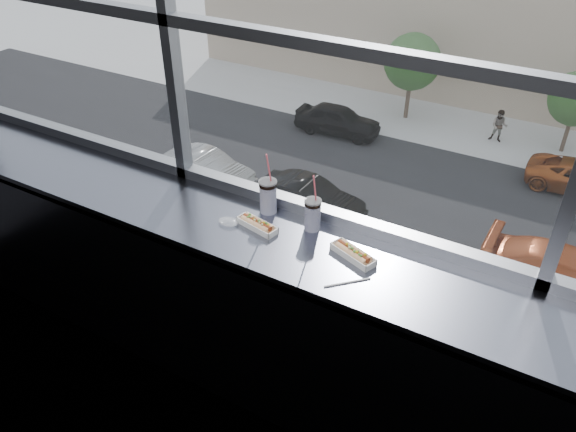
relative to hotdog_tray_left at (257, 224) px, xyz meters
The scene contains 17 objects.
wall_back_lower 0.71m from the hotdog_tray_left, 37.02° to the left, with size 6.00×6.00×0.00m, color black.
counter 0.34m from the hotdog_tray_left, ahead, with size 6.00×0.55×0.06m, color slate.
counter_fascia 0.72m from the hotdog_tray_left, 39.34° to the right, with size 6.00×0.04×1.04m, color slate.
hotdog_tray_left is the anchor object (origin of this frame).
hotdog_tray_right 0.52m from the hotdog_tray_left, ahead, with size 0.25×0.16×0.06m.
soda_cup_left 0.18m from the hotdog_tray_left, 101.13° to the left, with size 0.10×0.10×0.36m.
soda_cup_right 0.29m from the hotdog_tray_left, 28.79° to the left, with size 0.09×0.09×0.32m.
loose_straw 0.60m from the hotdog_tray_left, 15.51° to the right, with size 0.01×0.01×0.22m, color white.
wrapper 0.16m from the hotdog_tray_left, 164.42° to the right, with size 0.11×0.08×0.03m, color silver.
street_asphalt 23.59m from the hotdog_tray_left, 89.05° to the left, with size 80.00×10.00×0.06m, color black.
far_sidewalk 30.74m from the hotdog_tray_left, 89.32° to the left, with size 80.00×6.00×0.04m, color #B9B9B9.
car_near_a 23.86m from the hotdog_tray_left, 129.81° to the left, with size 6.22×2.59×2.07m, color #979797.
car_near_b 21.23m from the hotdog_tray_left, 116.50° to the left, with size 6.42×2.68×2.14m, color black.
car_near_c 19.71m from the hotdog_tray_left, 81.95° to the left, with size 6.91×2.88×2.30m, color #A84721.
car_far_a 28.65m from the hotdog_tray_left, 113.59° to the left, with size 6.50×2.71×2.17m, color black.
pedestrian_b 29.95m from the hotdog_tray_left, 95.46° to the left, with size 0.95×0.71×2.14m, color #66605B.
tree_left 30.65m from the hotdog_tray_left, 105.86° to the left, with size 3.19×3.19×4.98m.
Camera 1 is at (0.96, -0.70, 2.75)m, focal length 35.00 mm.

